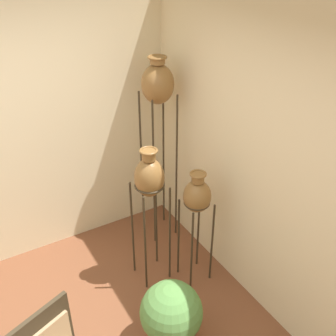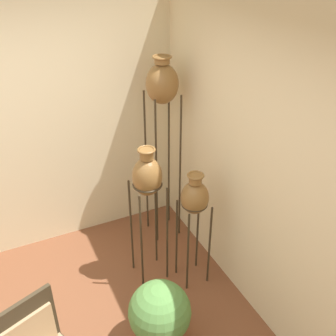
# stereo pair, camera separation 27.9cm
# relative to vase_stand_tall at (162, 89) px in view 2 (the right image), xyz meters

# --- Properties ---
(wall_right) EXTENTS (0.06, 7.61, 2.70)m
(wall_right) POSITION_rel_vase_stand_tall_xyz_m (0.30, -1.40, -0.34)
(wall_right) COLOR beige
(wall_right) RESTS_ON ground_plane
(vase_stand_tall) EXTENTS (0.31, 0.31, 2.00)m
(vase_stand_tall) POSITION_rel_vase_stand_tall_xyz_m (0.00, 0.00, 0.00)
(vase_stand_tall) COLOR #382D1E
(vase_stand_tall) RESTS_ON ground_plane
(vase_stand_medium) EXTENTS (0.28, 0.28, 1.41)m
(vase_stand_medium) POSITION_rel_vase_stand_tall_xyz_m (-0.40, -0.55, -0.58)
(vase_stand_medium) COLOR #382D1E
(vase_stand_medium) RESTS_ON ground_plane
(vase_stand_short) EXTENTS (0.25, 0.25, 1.20)m
(vase_stand_short) POSITION_rel_vase_stand_tall_xyz_m (-0.06, -0.79, -0.76)
(vase_stand_short) COLOR #382D1E
(vase_stand_short) RESTS_ON ground_plane
(potted_plant) EXTENTS (0.50, 0.50, 0.63)m
(potted_plant) POSITION_rel_vase_stand_tall_xyz_m (-0.65, -1.33, -1.35)
(potted_plant) COLOR #B26647
(potted_plant) RESTS_ON ground_plane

